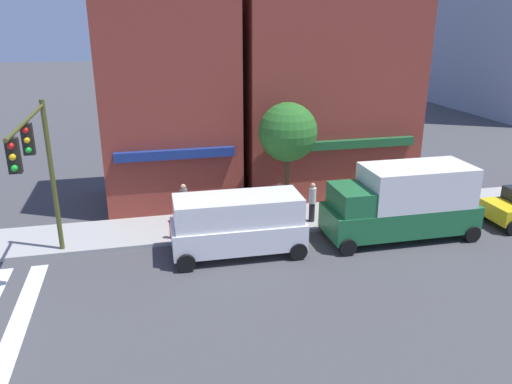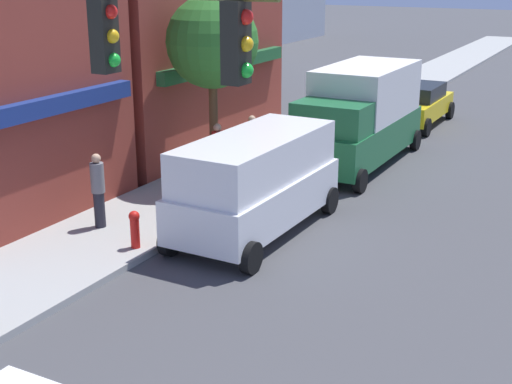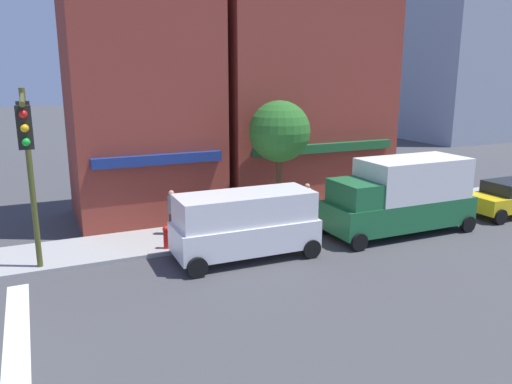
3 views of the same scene
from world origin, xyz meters
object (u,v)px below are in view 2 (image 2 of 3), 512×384
at_px(van_white, 256,180).
at_px(sedan_yellow, 417,104).
at_px(fire_hydrant, 135,228).
at_px(traffic_signal, 54,96).
at_px(pedestrian_white_shirt, 252,144).
at_px(pedestrian_grey_coat, 98,189).
at_px(box_truck_green, 360,114).
at_px(pedestrian_red_jacket, 218,154).
at_px(street_tree, 212,43).

bearing_deg(van_white, sedan_yellow, 1.12).
xyz_separation_m(van_white, fire_hydrant, (-2.39, 1.70, -0.67)).
relative_size(traffic_signal, sedan_yellow, 1.34).
height_order(traffic_signal, pedestrian_white_shirt, traffic_signal).
bearing_deg(traffic_signal, pedestrian_grey_coat, 36.54).
bearing_deg(pedestrian_white_shirt, sedan_yellow, -68.61).
xyz_separation_m(box_truck_green, pedestrian_white_shirt, (-3.12, 2.11, -0.51)).
bearing_deg(box_truck_green, pedestrian_white_shirt, 146.32).
relative_size(van_white, sedan_yellow, 1.14).
height_order(box_truck_green, pedestrian_grey_coat, box_truck_green).
bearing_deg(pedestrian_red_jacket, pedestrian_white_shirt, -173.13).
distance_m(sedan_yellow, street_tree, 11.39).
xyz_separation_m(pedestrian_grey_coat, pedestrian_red_jacket, (4.05, -0.80, 0.00)).
distance_m(pedestrian_red_jacket, street_tree, 2.99).
relative_size(traffic_signal, fire_hydrant, 7.02).
distance_m(pedestrian_grey_coat, pedestrian_red_jacket, 4.13).
xyz_separation_m(sedan_yellow, fire_hydrant, (-15.71, 1.70, -0.23)).
bearing_deg(sedan_yellow, street_tree, 165.22).
distance_m(traffic_signal, street_tree, 9.90).
relative_size(traffic_signal, street_tree, 1.15).
relative_size(van_white, pedestrian_red_jacket, 2.85).
distance_m(traffic_signal, pedestrian_grey_coat, 6.90).
height_order(pedestrian_grey_coat, street_tree, street_tree).
xyz_separation_m(sedan_yellow, pedestrian_grey_coat, (-15.05, 3.22, 0.23)).
distance_m(van_white, box_truck_green, 6.83).
height_order(sedan_yellow, street_tree, street_tree).
xyz_separation_m(pedestrian_white_shirt, street_tree, (-0.96, 0.69, 2.94)).
xyz_separation_m(traffic_signal, pedestrian_grey_coat, (4.88, 3.62, -3.26)).
xyz_separation_m(box_truck_green, fire_hydrant, (-9.21, 1.70, -0.97)).
distance_m(van_white, fire_hydrant, 3.01).
bearing_deg(van_white, pedestrian_red_jacket, 47.41).
xyz_separation_m(van_white, pedestrian_white_shirt, (3.70, 2.11, -0.21)).
relative_size(box_truck_green, pedestrian_grey_coat, 3.51).
distance_m(fire_hydrant, street_tree, 6.25).
relative_size(traffic_signal, pedestrian_grey_coat, 3.34).
bearing_deg(pedestrian_grey_coat, pedestrian_red_jacket, 83.72).
height_order(van_white, box_truck_green, box_truck_green).
relative_size(pedestrian_grey_coat, pedestrian_red_jacket, 1.00).
distance_m(van_white, street_tree, 4.77).
relative_size(sedan_yellow, pedestrian_grey_coat, 2.49).
xyz_separation_m(traffic_signal, box_truck_green, (13.44, 0.40, -2.74)).
height_order(traffic_signal, sedan_yellow, traffic_signal).
bearing_deg(box_truck_green, pedestrian_grey_coat, 159.70).
bearing_deg(van_white, box_truck_green, 1.12).
bearing_deg(pedestrian_grey_coat, sedan_yellow, 82.78).
bearing_deg(street_tree, pedestrian_red_jacket, -138.33).
distance_m(pedestrian_grey_coat, fire_hydrant, 1.72).
height_order(box_truck_green, street_tree, street_tree).
relative_size(sedan_yellow, pedestrian_red_jacket, 2.49).
relative_size(box_truck_green, pedestrian_white_shirt, 3.51).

